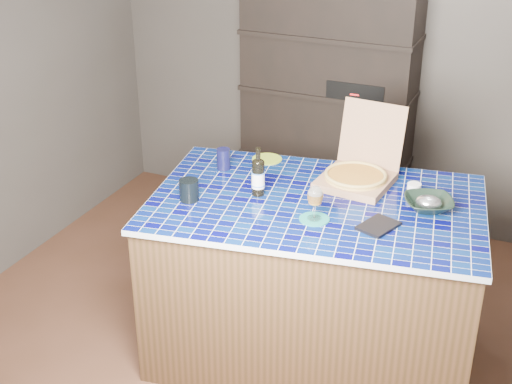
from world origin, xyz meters
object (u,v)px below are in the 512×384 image
at_px(pizza_box, 357,174).
at_px(dvd_case, 378,226).
at_px(kitchen_island, 313,277).
at_px(mead_bottle, 258,176).
at_px(bowl, 429,204).
at_px(wine_glass, 315,197).

distance_m(pizza_box, dvd_case, 0.51).
xyz_separation_m(kitchen_island, pizza_box, (0.13, 0.29, 0.53)).
distance_m(kitchen_island, mead_bottle, 0.66).
distance_m(mead_bottle, bowl, 0.89).
bearing_deg(wine_glass, kitchen_island, 106.24).
relative_size(kitchen_island, bowl, 7.64).
distance_m(kitchen_island, pizza_box, 0.62).
relative_size(pizza_box, mead_bottle, 1.78).
height_order(kitchen_island, pizza_box, pizza_box).
bearing_deg(wine_glass, bowl, 34.87).
bearing_deg(pizza_box, kitchen_island, -108.59).
xyz_separation_m(dvd_case, bowl, (0.18, 0.29, 0.02)).
bearing_deg(mead_bottle, bowl, 12.76).
bearing_deg(kitchen_island, mead_bottle, -179.74).
relative_size(dvd_case, bowl, 0.81).
bearing_deg(kitchen_island, bowl, 5.15).
height_order(wine_glass, bowl, wine_glass).
relative_size(kitchen_island, wine_glass, 10.48).
bearing_deg(pizza_box, wine_glass, -93.00).
relative_size(mead_bottle, wine_glass, 1.50).
xyz_separation_m(kitchen_island, dvd_case, (0.37, -0.15, 0.48)).
distance_m(kitchen_island, wine_glass, 0.63).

